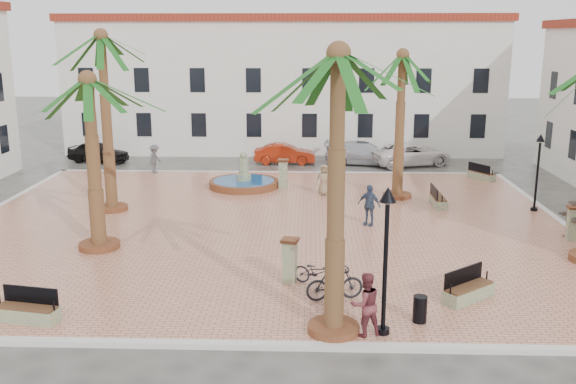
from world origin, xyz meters
The scene contains 33 objects.
ground centered at (0.00, 0.00, 0.00)m, with size 120.00×120.00×0.00m, color #56544F.
plaza centered at (0.00, 0.00, 0.07)m, with size 26.00×22.00×0.15m, color tan.
kerb_n centered at (0.00, 11.00, 0.08)m, with size 26.30×0.30×0.16m, color silver.
kerb_s centered at (0.00, -11.00, 0.08)m, with size 26.30×0.30×0.16m, color silver.
kerb_e centered at (13.00, 0.00, 0.08)m, with size 0.30×22.30×0.16m, color silver.
building_north centered at (0.00, 19.99, 4.77)m, with size 30.40×7.40×9.50m.
fountain centered at (-1.63, 6.99, 0.41)m, with size 3.73×3.73×1.93m.
palm_nw centered at (-7.31, 2.12, 7.28)m, with size 4.63×4.63×8.27m.
palm_sw centered at (-6.13, -3.40, 5.74)m, with size 5.02×5.02×6.74m.
palm_s centered at (2.61, -10.25, 6.85)m, with size 4.65×4.65×7.83m.
palm_ne centered at (6.33, 5.02, 6.43)m, with size 4.59×4.59×7.37m.
bench_s centered at (-6.09, -9.86, 0.42)m, with size 1.90×0.89×0.97m.
bench_se centered at (6.83, -7.90, 0.43)m, with size 1.82×1.64×0.99m.
bench_e centered at (8.07, 3.44, 0.42)m, with size 0.57×1.81×0.95m.
bench_ne centered at (11.65, 9.36, 0.41)m, with size 1.34×1.75×0.91m.
lamppost_s centered at (3.96, -10.30, 2.95)m, with size 0.45×0.45×4.14m.
lamppost_e centered at (12.40, 2.69, 2.60)m, with size 0.39×0.39×3.61m.
bollard_se centered at (1.29, -6.61, 0.93)m, with size 0.64×0.64×1.50m.
bollard_n centered at (0.50, 6.84, 0.96)m, with size 0.59×0.59×1.57m.
bollard_e centered at (12.40, -1.70, 0.87)m, with size 0.55×0.55×1.38m.
litter_bin centered at (5.08, -9.53, 0.54)m, with size 0.40×0.40×0.78m, color black.
cyclist_a centered at (2.67, -8.92, 0.98)m, with size 0.61×0.40×1.66m, color #393A52.
bicycle_a centered at (2.19, -6.90, 0.60)m, with size 0.60×1.71×0.90m, color black.
cyclist_b centered at (3.45, -10.40, 1.04)m, with size 0.87×0.68×1.79m, color brown.
bicycle_b centered at (2.71, -8.05, 0.69)m, with size 0.51×1.81×1.09m, color black.
pedestrian_fountain_a centered at (2.64, 5.37, 0.94)m, with size 0.78×0.51×1.59m, color #917857.
pedestrian_fountain_b centered at (4.47, 0.07, 1.04)m, with size 1.05×0.44×1.78m, color #394965.
pedestrian_north centered at (-7.25, 10.40, 1.00)m, with size 1.10×0.63×1.70m, color #525358.
pedestrian_east centered at (12.40, -1.46, 0.94)m, with size 1.46×0.47×1.58m, color #79695C.
car_black centered at (-11.93, 14.35, 0.68)m, with size 1.61×4.01×1.37m, color black.
car_red centered at (0.29, 14.32, 0.65)m, with size 1.37×3.93×1.29m, color #A6260F.
car_silver centered at (5.41, 14.24, 0.73)m, with size 2.05×5.04×1.46m, color silver.
car_white centered at (8.36, 14.05, 0.72)m, with size 2.40×5.22×1.45m, color white.
Camera 1 is at (1.92, -26.54, 8.10)m, focal length 40.00 mm.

